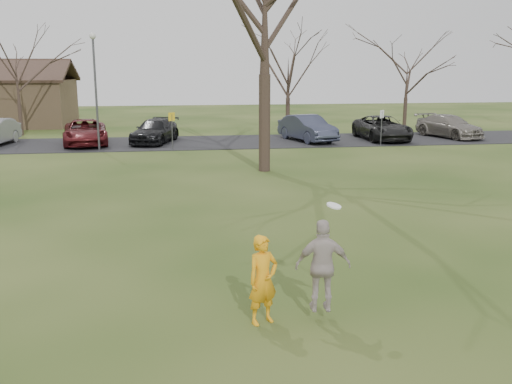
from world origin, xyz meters
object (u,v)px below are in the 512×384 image
car_3 (155,131)px  car_6 (382,128)px  lamp_post (95,77)px  player_defender (263,280)px  big_tree (265,6)px  car_7 (449,126)px  car_5 (307,128)px  catching_play (323,266)px  car_2 (85,132)px

car_3 → car_6: 14.05m
car_6 → lamp_post: 17.44m
player_defender → car_3: bearing=71.5°
car_3 → big_tree: size_ratio=0.34×
car_7 → lamp_post: lamp_post is taller
player_defender → car_7: (16.25, 25.21, -0.06)m
car_5 → car_6: size_ratio=0.90×
car_5 → catching_play: size_ratio=2.47×
player_defender → car_2: bearing=80.4°
car_5 → car_7: car_5 is taller
catching_play → big_tree: bearing=84.7°
car_6 → car_5: bearing=179.2°
car_3 → car_5: bearing=13.5°
car_7 → lamp_post: (-21.77, -2.59, 3.21)m
lamp_post → car_3: bearing=41.6°
car_7 → catching_play: bearing=-138.1°
car_2 → catching_play: size_ratio=2.70×
car_3 → car_5: size_ratio=1.00×
car_5 → lamp_post: lamp_post is taller
player_defender → lamp_post: 23.49m
player_defender → car_6: player_defender is taller
player_defender → catching_play: 1.10m
car_2 → lamp_post: lamp_post is taller
car_7 → big_tree: size_ratio=0.35×
catching_play → big_tree: 16.37m
car_7 → big_tree: (-13.77, -10.09, 6.24)m
car_6 → car_7: size_ratio=1.08×
car_5 → big_tree: size_ratio=0.34×
car_5 → car_7: bearing=-14.0°
big_tree → player_defender: bearing=-99.3°
player_defender → car_2: (-6.55, 24.98, -0.04)m
lamp_post → big_tree: big_tree is taller
player_defender → car_3: player_defender is taller
car_5 → lamp_post: (-12.23, -2.09, 3.14)m
car_2 → car_6: car_6 is taller
big_tree → car_7: bearing=36.2°
car_3 → catching_play: (3.61, -25.33, 0.32)m
car_5 → car_3: bearing=159.6°
car_6 → catching_play: bearing=-113.1°
player_defender → car_7: 29.99m
car_3 → car_7: 18.79m
car_7 → catching_play: size_ratio=2.53×
car_5 → player_defender: bearing=-122.2°
lamp_post → player_defender: bearing=-76.3°
car_5 → car_2: bearing=161.8°
player_defender → big_tree: 16.52m
car_7 → lamp_post: bearing=169.7°
car_2 → lamp_post: bearing=-74.4°
big_tree → lamp_post: bearing=136.8°
car_2 → car_6: (18.06, -0.33, 0.01)m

